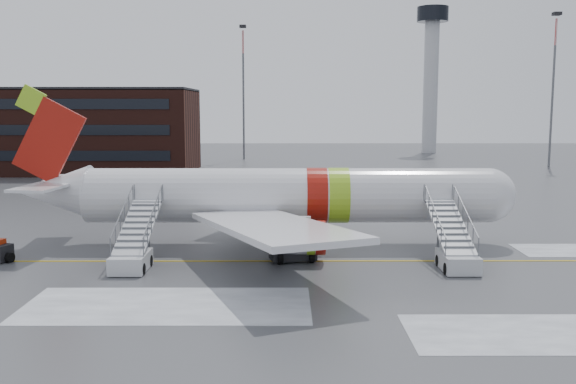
{
  "coord_description": "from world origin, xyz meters",
  "views": [
    {
      "loc": [
        -0.18,
        -40.38,
        9.65
      ],
      "look_at": [
        -0.06,
        1.98,
        4.0
      ],
      "focal_mm": 40.0,
      "sensor_mm": 36.0,
      "label": 1
    }
  ],
  "objects_px": {
    "airstair_aft": "(134,250)",
    "pushback_tug": "(290,250)",
    "airstair_fwd": "(455,250)",
    "airliner": "(274,196)"
  },
  "relations": [
    {
      "from": "airstair_aft",
      "to": "pushback_tug",
      "type": "distance_m",
      "value": 9.59
    },
    {
      "from": "airstair_aft",
      "to": "pushback_tug",
      "type": "xyz_separation_m",
      "value": [
        9.45,
        1.59,
        -0.36
      ]
    },
    {
      "from": "airstair_fwd",
      "to": "airliner",
      "type": "bearing_deg",
      "value": 149.31
    },
    {
      "from": "airstair_aft",
      "to": "airstair_fwd",
      "type": "bearing_deg",
      "value": 0.0
    },
    {
      "from": "airliner",
      "to": "airstair_aft",
      "type": "xyz_separation_m",
      "value": [
        -8.38,
        -6.54,
        -2.35
      ]
    },
    {
      "from": "airliner",
      "to": "airstair_aft",
      "type": "distance_m",
      "value": 10.88
    },
    {
      "from": "airstair_fwd",
      "to": "pushback_tug",
      "type": "xyz_separation_m",
      "value": [
        -9.94,
        1.59,
        -0.36
      ]
    },
    {
      "from": "airliner",
      "to": "airstair_aft",
      "type": "height_order",
      "value": "airliner"
    },
    {
      "from": "airstair_aft",
      "to": "airliner",
      "type": "bearing_deg",
      "value": 37.96
    },
    {
      "from": "airliner",
      "to": "airstair_fwd",
      "type": "distance_m",
      "value": 13.02
    }
  ]
}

